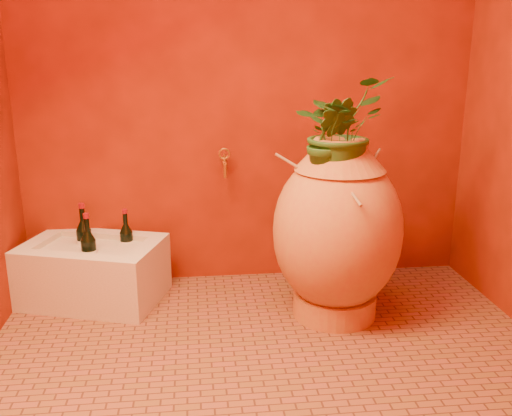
{
  "coord_description": "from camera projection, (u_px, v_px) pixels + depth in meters",
  "views": [
    {
      "loc": [
        -0.31,
        -2.14,
        1.31
      ],
      "look_at": [
        -0.03,
        0.35,
        0.6
      ],
      "focal_mm": 40.0,
      "sensor_mm": 36.0,
      "label": 1
    }
  ],
  "objects": [
    {
      "name": "floor",
      "position": [
        271.0,
        364.0,
        2.44
      ],
      "size": [
        2.5,
        2.5,
        0.0
      ],
      "primitive_type": "plane",
      "color": "brown",
      "rests_on": "ground"
    },
    {
      "name": "wall_back",
      "position": [
        248.0,
        58.0,
        3.05
      ],
      "size": [
        2.5,
        0.02,
        2.5
      ],
      "primitive_type": "cube",
      "color": "#5E1605",
      "rests_on": "ground"
    },
    {
      "name": "amphora",
      "position": [
        337.0,
        230.0,
        2.77
      ],
      "size": [
        0.65,
        0.66,
        0.9
      ],
      "rotation": [
        0.0,
        0.0,
        0.04
      ],
      "color": "#B07931",
      "rests_on": "floor"
    },
    {
      "name": "stone_basin",
      "position": [
        94.0,
        272.0,
        3.02
      ],
      "size": [
        0.8,
        0.68,
        0.32
      ],
      "rotation": [
        0.0,
        0.0,
        -0.31
      ],
      "color": "beige",
      "rests_on": "floor"
    },
    {
      "name": "wine_bottle_a",
      "position": [
        85.0,
        242.0,
        3.05
      ],
      "size": [
        0.08,
        0.08,
        0.34
      ],
      "color": "black",
      "rests_on": "stone_basin"
    },
    {
      "name": "wine_bottle_b",
      "position": [
        127.0,
        243.0,
        3.08
      ],
      "size": [
        0.07,
        0.07,
        0.3
      ],
      "color": "black",
      "rests_on": "stone_basin"
    },
    {
      "name": "wine_bottle_c",
      "position": [
        89.0,
        253.0,
        2.91
      ],
      "size": [
        0.08,
        0.08,
        0.32
      ],
      "color": "black",
      "rests_on": "stone_basin"
    },
    {
      "name": "wall_tap",
      "position": [
        224.0,
        161.0,
        3.11
      ],
      "size": [
        0.07,
        0.14,
        0.15
      ],
      "color": "#B38B29",
      "rests_on": "wall_back"
    },
    {
      "name": "plant_main",
      "position": [
        340.0,
        130.0,
        2.63
      ],
      "size": [
        0.57,
        0.56,
        0.48
      ],
      "primitive_type": "imported",
      "rotation": [
        0.0,
        0.0,
        0.65
      ],
      "color": "#224F1C",
      "rests_on": "amphora"
    },
    {
      "name": "plant_side",
      "position": [
        331.0,
        141.0,
        2.58
      ],
      "size": [
        0.27,
        0.24,
        0.4
      ],
      "primitive_type": "imported",
      "rotation": [
        0.0,
        0.0,
        -0.33
      ],
      "color": "#224F1C",
      "rests_on": "amphora"
    }
  ]
}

